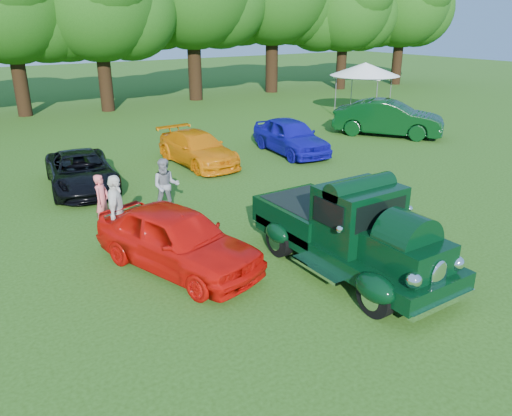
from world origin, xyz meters
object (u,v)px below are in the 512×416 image
back_car_blue (291,136)px  back_car_green (388,118)px  spectator_grey (166,186)px  canopy_tent (365,70)px  red_convertible (177,239)px  spectator_pink (102,201)px  spectator_white (116,211)px  hero_pickup (349,233)px  back_car_black (81,171)px  back_car_orange (198,149)px

back_car_blue → back_car_green: size_ratio=0.84×
spectator_grey → canopy_tent: size_ratio=0.31×
back_car_green → canopy_tent: (3.04, 4.82, 1.77)m
red_convertible → back_car_green: back_car_green is taller
back_car_blue → spectator_grey: spectator_grey is taller
spectator_pink → spectator_white: bearing=-136.8°
spectator_pink → canopy_tent: size_ratio=0.27×
back_car_blue → canopy_tent: size_ratio=0.81×
hero_pickup → back_car_green: bearing=39.4°
back_car_green → canopy_tent: bearing=22.6°
spectator_grey → canopy_tent: canopy_tent is taller
red_convertible → back_car_black: (-0.26, 7.01, -0.12)m
back_car_orange → canopy_tent: 14.04m
spectator_white → hero_pickup: bearing=-109.5°
red_convertible → back_car_blue: back_car_blue is taller
hero_pickup → back_car_black: bearing=110.9°
red_convertible → canopy_tent: 21.37m
back_car_orange → spectator_grey: bearing=-129.4°
red_convertible → spectator_white: bearing=92.4°
canopy_tent → back_car_orange: bearing=-161.7°
hero_pickup → spectator_pink: (-3.88, 5.59, -0.15)m
spectator_white → canopy_tent: size_ratio=0.35×
hero_pickup → spectator_grey: size_ratio=3.22×
spectator_pink → hero_pickup: bearing=-98.8°
back_car_green → back_car_black: bearing=145.5°
spectator_pink → back_car_black: bearing=40.3°
back_car_black → spectator_white: bearing=-87.4°
spectator_pink → spectator_white: (-0.09, -1.51, 0.19)m
red_convertible → spectator_pink: size_ratio=2.92×
red_convertible → spectator_pink: spectator_pink is taller
red_convertible → back_car_green: 16.21m
spectator_pink → spectator_white: 1.52m
spectator_pink → spectator_grey: spectator_grey is taller
back_car_black → back_car_green: size_ratio=0.85×
spectator_grey → spectator_white: bearing=-118.9°
red_convertible → spectator_white: (-0.73, 1.94, 0.20)m
back_car_black → back_car_orange: size_ratio=1.02×
spectator_white → canopy_tent: bearing=-34.9°
back_car_blue → canopy_tent: canopy_tent is taller
spectator_white → canopy_tent: 20.96m
spectator_pink → canopy_tent: (18.23, 8.54, 1.89)m
red_convertible → back_car_green: size_ratio=0.83×
back_car_orange → canopy_tent: (13.20, 4.36, 1.99)m
hero_pickup → back_car_blue: 10.57m
red_convertible → spectator_grey: 3.66m
back_car_black → back_car_green: 14.81m
spectator_white → back_car_green: bearing=-44.8°
spectator_pink → canopy_tent: bearing=-18.4°
canopy_tent → spectator_pink: bearing=-154.9°
back_car_orange → spectator_pink: 6.54m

